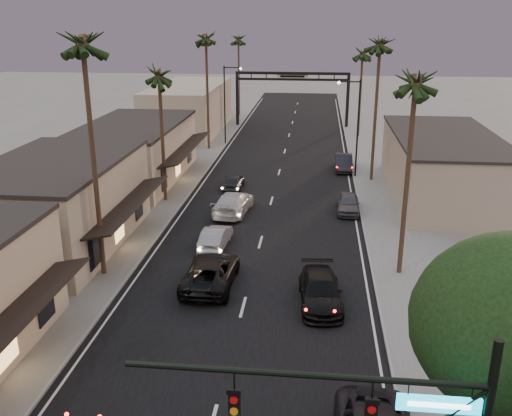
% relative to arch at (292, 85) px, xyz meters
% --- Properties ---
extents(ground, '(200.00, 200.00, 0.00)m').
position_rel_arch_xyz_m(ground, '(0.00, -30.00, -5.53)').
color(ground, slate).
rests_on(ground, ground).
extents(road, '(14.00, 120.00, 0.02)m').
position_rel_arch_xyz_m(road, '(0.00, -25.00, -5.53)').
color(road, black).
rests_on(road, ground).
extents(sidewalk_left, '(5.00, 92.00, 0.12)m').
position_rel_arch_xyz_m(sidewalk_left, '(-9.50, -18.00, -5.47)').
color(sidewalk_left, slate).
rests_on(sidewalk_left, ground).
extents(sidewalk_right, '(5.00, 92.00, 0.12)m').
position_rel_arch_xyz_m(sidewalk_right, '(9.50, -18.00, -5.47)').
color(sidewalk_right, slate).
rests_on(sidewalk_right, ground).
extents(storefront_mid, '(8.00, 14.00, 5.50)m').
position_rel_arch_xyz_m(storefront_mid, '(-13.00, -44.00, -2.78)').
color(storefront_mid, '#A79D86').
rests_on(storefront_mid, ground).
extents(storefront_far, '(8.00, 16.00, 5.00)m').
position_rel_arch_xyz_m(storefront_far, '(-13.00, -28.00, -3.03)').
color(storefront_far, '#BDAA90').
rests_on(storefront_far, ground).
extents(storefront_dist, '(8.00, 20.00, 6.00)m').
position_rel_arch_xyz_m(storefront_dist, '(-13.00, -5.00, -2.53)').
color(storefront_dist, '#A79D86').
rests_on(storefront_dist, ground).
extents(building_right, '(8.00, 18.00, 5.00)m').
position_rel_arch_xyz_m(building_right, '(14.00, -30.00, -3.03)').
color(building_right, '#A79D86').
rests_on(building_right, ground).
extents(arch, '(15.20, 0.40, 7.27)m').
position_rel_arch_xyz_m(arch, '(0.00, 0.00, 0.00)').
color(arch, black).
rests_on(arch, ground).
extents(streetlight_right, '(2.13, 0.30, 9.00)m').
position_rel_arch_xyz_m(streetlight_right, '(6.92, -25.00, -0.20)').
color(streetlight_right, black).
rests_on(streetlight_right, ground).
extents(streetlight_left, '(2.13, 0.30, 9.00)m').
position_rel_arch_xyz_m(streetlight_left, '(-6.92, -12.00, -0.20)').
color(streetlight_left, black).
rests_on(streetlight_left, ground).
extents(palm_lb, '(3.20, 3.20, 15.20)m').
position_rel_arch_xyz_m(palm_lb, '(-8.60, -48.00, 7.85)').
color(palm_lb, '#38281C').
rests_on(palm_lb, ground).
extents(palm_lc, '(3.20, 3.20, 12.20)m').
position_rel_arch_xyz_m(palm_lc, '(-8.60, -34.00, 4.94)').
color(palm_lc, '#38281C').
rests_on(palm_lc, ground).
extents(palm_ld, '(3.20, 3.20, 14.20)m').
position_rel_arch_xyz_m(palm_ld, '(-8.60, -15.00, 6.88)').
color(palm_ld, '#38281C').
rests_on(palm_ld, ground).
extents(palm_ra, '(3.20, 3.20, 13.20)m').
position_rel_arch_xyz_m(palm_ra, '(8.60, -46.00, 5.91)').
color(palm_ra, '#38281C').
rests_on(palm_ra, ground).
extents(palm_rb, '(3.20, 3.20, 14.20)m').
position_rel_arch_xyz_m(palm_rb, '(8.60, -26.00, 6.88)').
color(palm_rb, '#38281C').
rests_on(palm_rb, ground).
extents(palm_rc, '(3.20, 3.20, 12.20)m').
position_rel_arch_xyz_m(palm_rc, '(8.60, -6.00, 4.94)').
color(palm_rc, '#38281C').
rests_on(palm_rc, ground).
extents(palm_far, '(3.20, 3.20, 13.20)m').
position_rel_arch_xyz_m(palm_far, '(-8.30, 8.00, 5.91)').
color(palm_far, '#38281C').
rests_on(palm_far, ground).
extents(oncoming_pickup, '(2.75, 5.84, 1.61)m').
position_rel_arch_xyz_m(oncoming_pickup, '(-2.13, -48.62, -4.73)').
color(oncoming_pickup, black).
rests_on(oncoming_pickup, ground).
extents(oncoming_silver, '(1.69, 4.26, 1.38)m').
position_rel_arch_xyz_m(oncoming_silver, '(-2.84, -43.12, -4.84)').
color(oncoming_silver, gray).
rests_on(oncoming_silver, ground).
extents(oncoming_white, '(2.91, 5.92, 1.66)m').
position_rel_arch_xyz_m(oncoming_white, '(-2.66, -36.32, -4.70)').
color(oncoming_white, '#BBBBBB').
rests_on(oncoming_white, ground).
extents(oncoming_dgrey, '(1.64, 4.00, 1.36)m').
position_rel_arch_xyz_m(oncoming_dgrey, '(-3.61, -29.91, -4.85)').
color(oncoming_dgrey, black).
rests_on(oncoming_dgrey, ground).
extents(curbside_black, '(2.54, 5.38, 1.52)m').
position_rel_arch_xyz_m(curbside_black, '(3.98, -50.20, -4.77)').
color(curbside_black, black).
rests_on(curbside_black, ground).
extents(curbside_grey, '(1.79, 4.23, 1.43)m').
position_rel_arch_xyz_m(curbside_grey, '(6.09, -35.13, -4.82)').
color(curbside_grey, '#454449').
rests_on(curbside_grey, ground).
extents(curbside_far, '(1.65, 4.68, 1.54)m').
position_rel_arch_xyz_m(curbside_far, '(6.20, -22.49, -4.76)').
color(curbside_far, black).
rests_on(curbside_far, ground).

